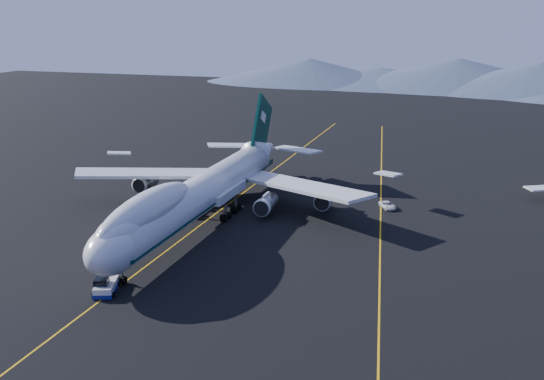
% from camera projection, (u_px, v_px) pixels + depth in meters
% --- Properties ---
extents(ground, '(500.00, 500.00, 0.00)m').
position_uv_depth(ground, '(203.00, 223.00, 107.42)').
color(ground, black).
rests_on(ground, ground).
extents(taxiway_line_main, '(0.25, 220.00, 0.01)m').
position_uv_depth(taxiway_line_main, '(203.00, 223.00, 107.41)').
color(taxiway_line_main, '#EDA90D').
rests_on(taxiway_line_main, ground).
extents(taxiway_line_side, '(28.08, 198.09, 0.01)m').
position_uv_depth(taxiway_line_side, '(381.00, 223.00, 107.61)').
color(taxiway_line_side, '#EDA90D').
rests_on(taxiway_line_side, ground).
extents(boeing_747, '(59.62, 72.43, 19.37)m').
position_uv_depth(boeing_747, '(202.00, 192.00, 105.84)').
color(boeing_747, silver).
rests_on(boeing_747, ground).
extents(pushback_tug, '(4.10, 5.59, 2.19)m').
position_uv_depth(pushback_tug, '(106.00, 287.00, 80.46)').
color(pushback_tug, silver).
rests_on(pushback_tug, ground).
extents(service_van, '(4.16, 4.94, 1.26)m').
position_uv_depth(service_van, '(388.00, 205.00, 115.70)').
color(service_van, white).
rests_on(service_van, ground).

